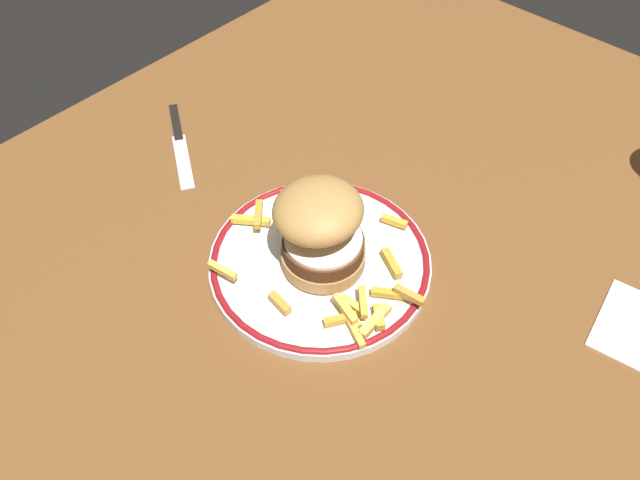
% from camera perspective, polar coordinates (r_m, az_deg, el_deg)
% --- Properties ---
extents(ground_plane, '(1.39, 0.93, 0.04)m').
position_cam_1_polar(ground_plane, '(0.75, -1.95, -4.14)').
color(ground_plane, brown).
extents(dinner_plate, '(0.26, 0.26, 0.02)m').
position_cam_1_polar(dinner_plate, '(0.74, 0.00, -1.91)').
color(dinner_plate, silver).
rests_on(dinner_plate, ground_plane).
extents(burger, '(0.14, 0.14, 0.10)m').
position_cam_1_polar(burger, '(0.69, 0.04, 1.04)').
color(burger, '#B07B42').
rests_on(burger, dinner_plate).
extents(fries_pile, '(0.21, 0.25, 0.03)m').
position_cam_1_polar(fries_pile, '(0.71, 1.46, -2.87)').
color(fries_pile, gold).
rests_on(fries_pile, dinner_plate).
extents(knife, '(0.11, 0.16, 0.01)m').
position_cam_1_polar(knife, '(0.92, -12.59, 9.02)').
color(knife, black).
rests_on(knife, ground_plane).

